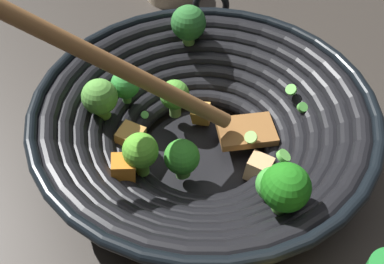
% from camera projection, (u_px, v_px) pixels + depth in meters
% --- Properties ---
extents(ground_plane, '(4.00, 4.00, 0.00)m').
position_uv_depth(ground_plane, '(203.00, 156.00, 0.59)').
color(ground_plane, '#332D28').
extents(wok, '(0.42, 0.40, 0.26)m').
position_uv_depth(wok, '(203.00, 123.00, 0.55)').
color(wok, black).
rests_on(wok, ground).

